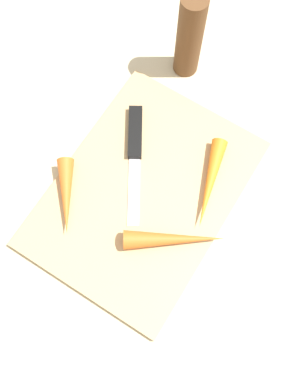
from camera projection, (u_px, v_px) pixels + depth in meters
The scene contains 7 objects.
ground_plane at pixel (144, 194), 0.72m from camera, with size 1.40×1.40×0.00m, color #C6B793.
cutting_board at pixel (144, 193), 0.72m from camera, with size 0.36×0.26×0.01m, color tan.
knife at pixel (135, 140), 0.73m from camera, with size 0.18×0.12×0.01m.
carrot_longest at pixel (174, 239), 0.67m from camera, with size 0.03×0.03×0.15m, color orange.
carrot_shortest at pixel (66, 196), 0.69m from camera, with size 0.03×0.03×0.12m, color orange.
carrot_medium at pixel (210, 183), 0.70m from camera, with size 0.03×0.03×0.14m, color orange.
pepper_grinder at pixel (190, 37), 0.72m from camera, with size 0.04×0.04×0.17m, color brown.
Camera 1 is at (-0.19, -0.12, 0.68)m, focal length 42.59 mm.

